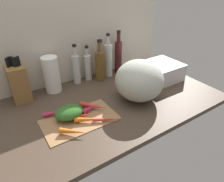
{
  "coord_description": "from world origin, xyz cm",
  "views": [
    {
      "loc": [
        -39.07,
        -88.9,
        68.0
      ],
      "look_at": [
        11.68,
        -10.86,
        13.05
      ],
      "focal_mm": 31.89,
      "sensor_mm": 36.0,
      "label": 1
    }
  ],
  "objects_px": {
    "winter_squash": "(139,80)",
    "knife_block": "(19,83)",
    "paper_towel_roll": "(52,75)",
    "bottle_4": "(118,56)",
    "carrot_3": "(73,132)",
    "carrot_5": "(92,119)",
    "carrot_0": "(90,108)",
    "bottle_3": "(108,60)",
    "carrot_1": "(94,106)",
    "carrot_6": "(59,112)",
    "bottle_0": "(76,68)",
    "bottle_2": "(100,65)",
    "carrot_2": "(78,116)",
    "carrot_4": "(108,119)",
    "dish_rack": "(161,71)",
    "bottle_1": "(88,66)",
    "cutting_board": "(80,119)"
  },
  "relations": [
    {
      "from": "carrot_1",
      "to": "bottle_2",
      "type": "distance_m",
      "value": 0.4
    },
    {
      "from": "carrot_1",
      "to": "carrot_5",
      "type": "relative_size",
      "value": 0.9
    },
    {
      "from": "carrot_4",
      "to": "knife_block",
      "type": "relative_size",
      "value": 0.57
    },
    {
      "from": "carrot_0",
      "to": "paper_towel_roll",
      "type": "distance_m",
      "value": 0.37
    },
    {
      "from": "carrot_0",
      "to": "paper_towel_roll",
      "type": "xyz_separation_m",
      "value": [
        -0.09,
        0.34,
        0.1
      ]
    },
    {
      "from": "winter_squash",
      "to": "bottle_4",
      "type": "distance_m",
      "value": 0.41
    },
    {
      "from": "carrot_3",
      "to": "bottle_2",
      "type": "xyz_separation_m",
      "value": [
        0.41,
        0.45,
        0.09
      ]
    },
    {
      "from": "winter_squash",
      "to": "bottle_3",
      "type": "bearing_deg",
      "value": 87.12
    },
    {
      "from": "winter_squash",
      "to": "bottle_0",
      "type": "distance_m",
      "value": 0.46
    },
    {
      "from": "carrot_1",
      "to": "carrot_2",
      "type": "distance_m",
      "value": 0.12
    },
    {
      "from": "carrot_3",
      "to": "carrot_5",
      "type": "height_order",
      "value": "same"
    },
    {
      "from": "carrot_2",
      "to": "carrot_3",
      "type": "relative_size",
      "value": 1.25
    },
    {
      "from": "carrot_3",
      "to": "carrot_5",
      "type": "xyz_separation_m",
      "value": [
        0.12,
        0.04,
        -0.0
      ]
    },
    {
      "from": "cutting_board",
      "to": "carrot_2",
      "type": "distance_m",
      "value": 0.02
    },
    {
      "from": "carrot_0",
      "to": "carrot_5",
      "type": "xyz_separation_m",
      "value": [
        -0.04,
        -0.09,
        -0.0
      ]
    },
    {
      "from": "paper_towel_roll",
      "to": "bottle_3",
      "type": "xyz_separation_m",
      "value": [
        0.43,
        0.0,
        0.01
      ]
    },
    {
      "from": "bottle_4",
      "to": "carrot_5",
      "type": "bearing_deg",
      "value": -136.83
    },
    {
      "from": "carrot_5",
      "to": "carrot_3",
      "type": "bearing_deg",
      "value": -162.96
    },
    {
      "from": "carrot_3",
      "to": "carrot_2",
      "type": "bearing_deg",
      "value": 55.64
    },
    {
      "from": "bottle_3",
      "to": "carrot_1",
      "type": "bearing_deg",
      "value": -132.8
    },
    {
      "from": "carrot_6",
      "to": "cutting_board",
      "type": "bearing_deg",
      "value": -52.43
    },
    {
      "from": "dish_rack",
      "to": "bottle_0",
      "type": "bearing_deg",
      "value": 153.0
    },
    {
      "from": "paper_towel_roll",
      "to": "bottle_4",
      "type": "distance_m",
      "value": 0.53
    },
    {
      "from": "paper_towel_roll",
      "to": "dish_rack",
      "type": "height_order",
      "value": "paper_towel_roll"
    },
    {
      "from": "carrot_4",
      "to": "dish_rack",
      "type": "relative_size",
      "value": 0.64
    },
    {
      "from": "winter_squash",
      "to": "knife_block",
      "type": "distance_m",
      "value": 0.72
    },
    {
      "from": "knife_block",
      "to": "bottle_0",
      "type": "bearing_deg",
      "value": 3.19
    },
    {
      "from": "carrot_1",
      "to": "knife_block",
      "type": "distance_m",
      "value": 0.47
    },
    {
      "from": "carrot_5",
      "to": "bottle_0",
      "type": "xyz_separation_m",
      "value": [
        0.13,
        0.46,
        0.09
      ]
    },
    {
      "from": "carrot_3",
      "to": "winter_squash",
      "type": "height_order",
      "value": "winter_squash"
    },
    {
      "from": "bottle_2",
      "to": "bottle_3",
      "type": "height_order",
      "value": "bottle_3"
    },
    {
      "from": "carrot_1",
      "to": "bottle_2",
      "type": "relative_size",
      "value": 0.53
    },
    {
      "from": "dish_rack",
      "to": "bottle_1",
      "type": "bearing_deg",
      "value": 148.17
    },
    {
      "from": "bottle_1",
      "to": "bottle_4",
      "type": "height_order",
      "value": "bottle_4"
    },
    {
      "from": "bottle_2",
      "to": "carrot_4",
      "type": "bearing_deg",
      "value": -116.11
    },
    {
      "from": "carrot_2",
      "to": "carrot_0",
      "type": "bearing_deg",
      "value": 18.27
    },
    {
      "from": "bottle_2",
      "to": "knife_block",
      "type": "bearing_deg",
      "value": 177.41
    },
    {
      "from": "carrot_3",
      "to": "bottle_4",
      "type": "distance_m",
      "value": 0.77
    },
    {
      "from": "carrot_0",
      "to": "winter_squash",
      "type": "relative_size",
      "value": 0.38
    },
    {
      "from": "cutting_board",
      "to": "carrot_4",
      "type": "distance_m",
      "value": 0.15
    },
    {
      "from": "carrot_3",
      "to": "bottle_0",
      "type": "bearing_deg",
      "value": 63.46
    },
    {
      "from": "paper_towel_roll",
      "to": "bottle_4",
      "type": "relative_size",
      "value": 0.73
    },
    {
      "from": "carrot_3",
      "to": "carrot_6",
      "type": "distance_m",
      "value": 0.19
    },
    {
      "from": "paper_towel_roll",
      "to": "bottle_1",
      "type": "relative_size",
      "value": 0.93
    },
    {
      "from": "carrot_6",
      "to": "bottle_4",
      "type": "bearing_deg",
      "value": 26.2
    },
    {
      "from": "carrot_4",
      "to": "winter_squash",
      "type": "bearing_deg",
      "value": 18.71
    },
    {
      "from": "winter_squash",
      "to": "knife_block",
      "type": "xyz_separation_m",
      "value": [
        -0.62,
        0.38,
        -0.01
      ]
    },
    {
      "from": "carrot_4",
      "to": "winter_squash",
      "type": "height_order",
      "value": "winter_squash"
    },
    {
      "from": "bottle_2",
      "to": "cutting_board",
      "type": "bearing_deg",
      "value": -133.55
    },
    {
      "from": "carrot_1",
      "to": "carrot_6",
      "type": "height_order",
      "value": "carrot_1"
    }
  ]
}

